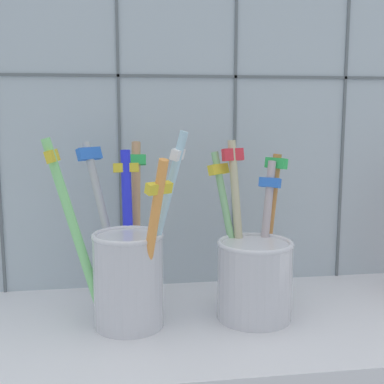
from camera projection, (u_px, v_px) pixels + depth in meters
counter_slab at (193, 331)px, 49.21cm from camera, size 64.00×22.00×2.00cm
tile_wall_back at (177, 103)px, 57.52cm from camera, size 64.00×2.20×45.00cm
toothbrush_cup_left at (127, 267)px, 48.06cm from camera, size 12.99×12.95×18.09cm
toothbrush_cup_right at (253, 271)px, 49.94cm from camera, size 8.30×8.53×16.89cm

